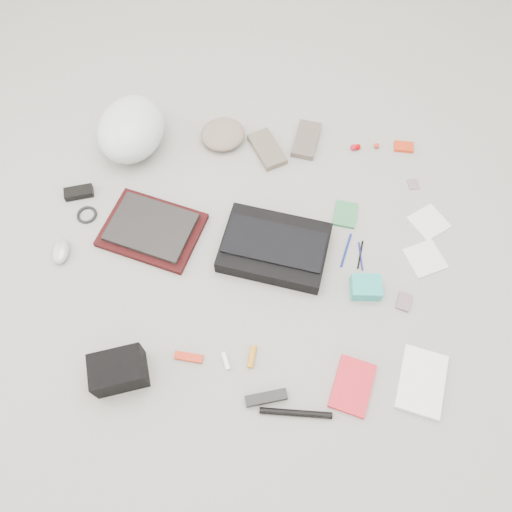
{
  "coord_description": "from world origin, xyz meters",
  "views": [
    {
      "loc": [
        0.02,
        -0.89,
        1.77
      ],
      "look_at": [
        0.0,
        0.0,
        0.05
      ],
      "focal_mm": 35.0,
      "sensor_mm": 36.0,
      "label": 1
    }
  ],
  "objects_px": {
    "bike_helmet": "(131,129)",
    "book_red": "(352,386)",
    "messenger_bag": "(274,248)",
    "camera_bag": "(119,371)",
    "accordion_wallet": "(366,287)",
    "laptop": "(151,227)"
  },
  "relations": [
    {
      "from": "messenger_bag",
      "to": "accordion_wallet",
      "type": "xyz_separation_m",
      "value": [
        0.35,
        -0.16,
        -0.01
      ]
    },
    {
      "from": "laptop",
      "to": "accordion_wallet",
      "type": "height_order",
      "value": "accordion_wallet"
    },
    {
      "from": "bike_helmet",
      "to": "accordion_wallet",
      "type": "relative_size",
      "value": 3.1
    },
    {
      "from": "bike_helmet",
      "to": "book_red",
      "type": "height_order",
      "value": "bike_helmet"
    },
    {
      "from": "laptop",
      "to": "accordion_wallet",
      "type": "bearing_deg",
      "value": 2.69
    },
    {
      "from": "laptop",
      "to": "bike_helmet",
      "type": "distance_m",
      "value": 0.47
    },
    {
      "from": "camera_bag",
      "to": "laptop",
      "type": "bearing_deg",
      "value": 71.26
    },
    {
      "from": "bike_helmet",
      "to": "accordion_wallet",
      "type": "bearing_deg",
      "value": -23.99
    },
    {
      "from": "book_red",
      "to": "accordion_wallet",
      "type": "height_order",
      "value": "accordion_wallet"
    },
    {
      "from": "book_red",
      "to": "accordion_wallet",
      "type": "distance_m",
      "value": 0.38
    },
    {
      "from": "bike_helmet",
      "to": "book_red",
      "type": "bearing_deg",
      "value": -38.29
    },
    {
      "from": "messenger_bag",
      "to": "accordion_wallet",
      "type": "distance_m",
      "value": 0.39
    },
    {
      "from": "messenger_bag",
      "to": "bike_helmet",
      "type": "bearing_deg",
      "value": 152.6
    },
    {
      "from": "messenger_bag",
      "to": "bike_helmet",
      "type": "relative_size",
      "value": 1.17
    },
    {
      "from": "messenger_bag",
      "to": "book_red",
      "type": "height_order",
      "value": "messenger_bag"
    },
    {
      "from": "camera_bag",
      "to": "accordion_wallet",
      "type": "distance_m",
      "value": 0.95
    },
    {
      "from": "bike_helmet",
      "to": "camera_bag",
      "type": "xyz_separation_m",
      "value": [
        0.09,
        -1.04,
        -0.05
      ]
    },
    {
      "from": "bike_helmet",
      "to": "book_red",
      "type": "relative_size",
      "value": 1.82
    },
    {
      "from": "laptop",
      "to": "bike_helmet",
      "type": "bearing_deg",
      "value": 124.46
    },
    {
      "from": "camera_bag",
      "to": "accordion_wallet",
      "type": "xyz_separation_m",
      "value": [
        0.89,
        0.35,
        -0.03
      ]
    },
    {
      "from": "messenger_bag",
      "to": "book_red",
      "type": "xyz_separation_m",
      "value": [
        0.28,
        -0.53,
        -0.02
      ]
    },
    {
      "from": "laptop",
      "to": "camera_bag",
      "type": "bearing_deg",
      "value": -75.07
    }
  ]
}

